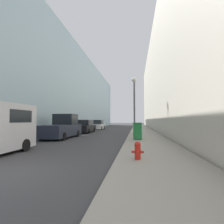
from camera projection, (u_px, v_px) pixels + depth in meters
sidewalk_right at (143, 133)px, 21.98m from camera, size 3.36×60.00×0.14m
building_left_glass at (54, 92)px, 32.43m from camera, size 12.00×60.00×13.69m
building_right_stone at (188, 80)px, 29.20m from camera, size 12.00×60.00×16.82m
fire_hydrant at (138, 150)px, 6.63m from camera, size 0.47×0.35×0.68m
trash_bin at (137, 131)px, 13.55m from camera, size 0.66×0.59×1.30m
lamppost at (134, 98)px, 17.34m from camera, size 0.51×0.51×5.79m
pickup_truck at (62, 128)px, 16.07m from camera, size 2.16×5.44×2.22m
parked_sedan_near at (85, 127)px, 22.85m from camera, size 1.84×4.65×1.68m
parked_sedan_far at (98, 125)px, 30.44m from camera, size 1.94×4.10×1.66m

